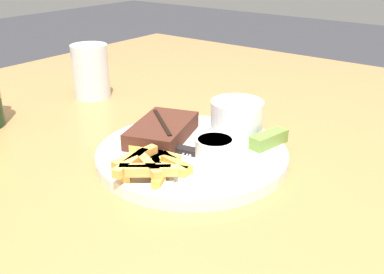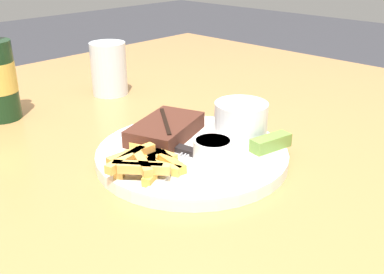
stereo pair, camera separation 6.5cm
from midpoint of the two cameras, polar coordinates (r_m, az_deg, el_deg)
dining_table at (r=0.70m, az=2.70°, el=-7.51°), size 1.45×1.42×0.74m
dinner_plate at (r=0.66m, az=2.81°, el=-2.36°), size 0.28×0.28×0.02m
steak_portion at (r=0.69m, az=-0.72°, el=0.94°), size 0.15×0.11×0.03m
fries_pile at (r=0.60m, az=-2.86°, el=-3.22°), size 0.11×0.12×0.02m
coleslaw_cup at (r=0.70m, az=8.89°, el=2.35°), size 0.08×0.08×0.06m
dipping_sauce_cup at (r=0.63m, az=5.64°, el=-1.46°), size 0.06×0.06×0.03m
pickle_spear at (r=0.67m, az=12.72°, el=-0.77°), size 0.07×0.03×0.02m
fork_utensil at (r=0.60m, az=0.40°, el=-4.27°), size 0.13×0.06×0.00m
knife_utensil at (r=0.66m, az=-0.12°, el=-1.24°), size 0.05×0.17×0.01m
drinking_glass at (r=0.96m, az=-8.59°, el=8.55°), size 0.07×0.07×0.11m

